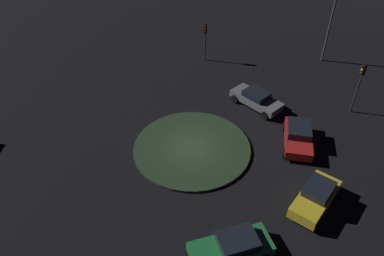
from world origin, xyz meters
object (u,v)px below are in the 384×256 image
Objects in this scene: car_green at (232,247)px; traffic_light_northeast at (360,79)px; car_red at (298,136)px; streetlamp_northeast at (333,11)px; car_grey at (256,99)px; car_yellow at (316,197)px; traffic_light_north at (205,35)px.

traffic_light_northeast reaches higher than car_green.
car_red is 0.57× the size of streetlamp_northeast.
car_grey is 0.61× the size of streetlamp_northeast.
car_grey is 14.46m from car_green.
car_yellow is at bearing -164.99° from car_green.
car_grey is at bearing 33.02° from traffic_light_north.
car_yellow is 11.51m from traffic_light_northeast.
traffic_light_north reaches higher than car_green.
car_green is at bearing -20.64° from car_red.
traffic_light_north is 0.51× the size of streetlamp_northeast.
traffic_light_northeast reaches higher than car_grey.
streetlamp_northeast is (6.56, 8.75, 4.40)m from car_grey.
car_yellow reaches higher than car_red.
streetlamp_northeast reaches higher than traffic_light_north.
car_red is 14.36m from streetlamp_northeast.
streetlamp_northeast is (11.64, 1.49, 2.41)m from traffic_light_north.
streetlamp_northeast is at bearing -158.50° from car_yellow.
car_yellow is 0.59× the size of streetlamp_northeast.
car_red is 0.96× the size of traffic_light_northeast.
car_yellow is 19.72m from streetlamp_northeast.
car_grey is at bearing -120.16° from car_green.
car_green is (-4.35, -9.93, -0.05)m from car_red.
car_red is at bearing 18.19° from traffic_light_northeast.
car_grey is at bearing -25.20° from traffic_light_northeast.
car_yellow is 0.90× the size of car_green.
car_red is 14.42m from traffic_light_north.
streetlamp_northeast is (7.85, 23.15, 4.41)m from car_green.
traffic_light_north is at bearing -123.32° from car_yellow.
car_green is 1.28× the size of traffic_light_north.
car_red is 7.05m from traffic_light_northeast.
traffic_light_north is at bearing -105.12° from car_green.
traffic_light_north is (-5.08, 7.26, 2.00)m from car_grey.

